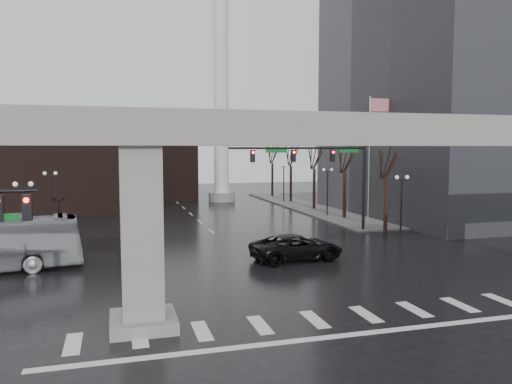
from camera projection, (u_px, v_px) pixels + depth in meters
ground at (306, 312)px, 21.97m from camera, size 160.00×160.00×0.00m
sidewalk_ne at (392, 204)px, 63.55m from camera, size 28.00×36.00×0.15m
elevated_guideway at (334, 156)px, 21.71m from camera, size 48.00×2.60×8.70m
office_tower at (464, 17)px, 52.68m from camera, size 22.00×26.00×42.00m
building_far_left at (60, 167)px, 57.93m from camera, size 16.00×14.00×10.00m
building_far_mid at (158, 171)px, 70.88m from camera, size 10.00×10.00×8.00m
smokestack at (221, 102)px, 66.50m from camera, size 3.60×3.60×30.00m
signal_mast_arm at (323, 164)px, 41.92m from camera, size 12.12×0.43×8.00m
flagpole_assembly at (372, 145)px, 46.56m from camera, size 2.06×0.12×12.00m
lamp_right_0 at (402, 196)px, 38.77m from camera, size 1.22×0.32×5.11m
lamp_right_1 at (327, 184)px, 52.18m from camera, size 1.22×0.32×5.11m
lamp_right_2 at (284, 176)px, 65.59m from camera, size 1.22×0.32×5.11m
lamp_left_0 at (24, 207)px, 31.38m from camera, size 1.22×0.32×5.11m
lamp_left_1 at (51, 190)px, 44.80m from camera, size 1.22×0.32×5.11m
lamp_left_2 at (65, 180)px, 58.21m from camera, size 1.22×0.32×5.11m
tree_right_0 at (386, 199)px, 42.95m from camera, size 1.09×1.58×7.50m
tree_right_1 at (345, 191)px, 50.61m from camera, size 1.09×1.61×7.67m
tree_right_2 at (314, 185)px, 58.27m from camera, size 1.10×1.63×7.85m
tree_right_3 at (291, 180)px, 65.93m from camera, size 1.11×1.66×8.02m
tree_right_4 at (273, 176)px, 73.58m from camera, size 1.12×1.69×8.19m
pickup_truck at (297, 247)px, 32.07m from camera, size 6.26×3.34×1.67m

